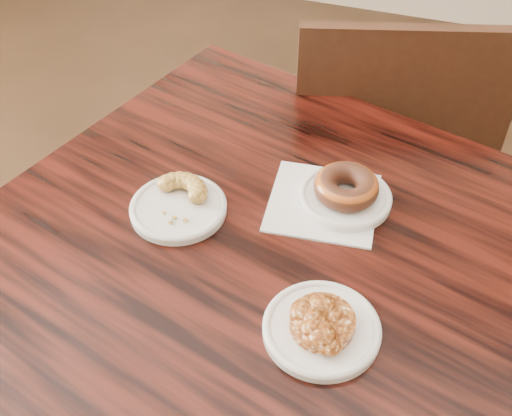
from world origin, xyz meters
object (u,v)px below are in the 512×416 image
(cafe_table, at_px, (262,384))
(apple_fritter, at_px, (323,320))
(chair_far, at_px, (377,146))
(glazed_donut, at_px, (346,186))
(cruller_fragment, at_px, (177,199))

(cafe_table, relative_size, apple_fritter, 7.29)
(chair_far, relative_size, glazed_donut, 8.28)
(cafe_table, bearing_deg, cruller_fragment, 179.54)
(glazed_donut, xyz_separation_m, apple_fritter, (0.03, -0.27, -0.01))
(cafe_table, distance_m, chair_far, 0.72)
(cafe_table, xyz_separation_m, glazed_donut, (0.09, 0.16, 0.41))
(apple_fritter, height_order, cruller_fragment, same)
(chair_far, xyz_separation_m, glazed_donut, (0.01, -0.55, 0.34))
(chair_far, distance_m, cruller_fragment, 0.78)
(cafe_table, distance_m, cruller_fragment, 0.44)
(apple_fritter, distance_m, cruller_fragment, 0.33)
(glazed_donut, relative_size, cruller_fragment, 1.01)
(glazed_donut, distance_m, cruller_fragment, 0.28)
(glazed_donut, bearing_deg, apple_fritter, -83.88)
(cafe_table, height_order, apple_fritter, apple_fritter)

